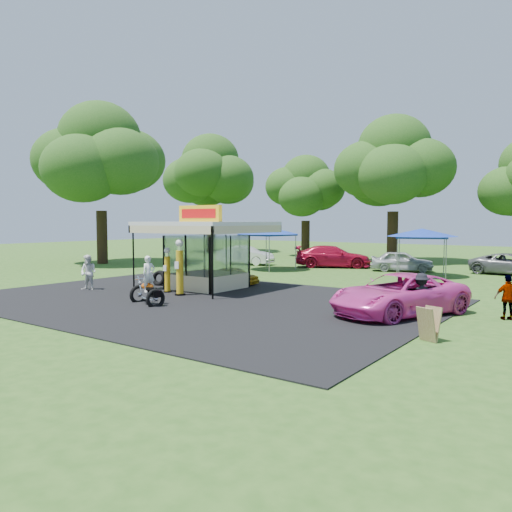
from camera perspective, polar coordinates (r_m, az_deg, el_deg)
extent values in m
plane|color=#2A5119|center=(20.35, -10.68, -5.70)|extent=(120.00, 120.00, 0.00)
cube|color=black|center=(21.76, -6.85, -4.98)|extent=(20.00, 14.00, 0.04)
cube|color=white|center=(25.29, -5.58, -3.69)|extent=(3.00, 3.00, 0.06)
cube|color=white|center=(25.06, -5.64, 3.72)|extent=(5.40, 5.40, 0.18)
cube|color=gold|center=(24.69, -6.41, 4.85)|extent=(2.60, 0.25, 0.80)
cube|color=red|center=(24.59, -6.62, 4.85)|extent=(2.21, 0.02, 0.45)
cylinder|color=black|center=(25.16, -13.83, -0.23)|extent=(0.08, 0.08, 3.20)
cylinder|color=black|center=(21.54, -5.00, -0.82)|extent=(0.08, 0.08, 3.20)
cylinder|color=black|center=(24.12, -10.07, -4.06)|extent=(0.40, 0.40, 0.09)
cylinder|color=gold|center=(24.02, -10.09, -2.01)|extent=(0.27, 0.27, 1.65)
cylinder|color=silver|center=(23.94, -10.12, 0.18)|extent=(0.18, 0.18, 0.18)
sphere|color=white|center=(23.93, -10.13, 0.61)|extent=(0.29, 0.29, 0.29)
cube|color=white|center=(23.88, -10.39, -1.38)|extent=(0.20, 0.02, 0.27)
cylinder|color=black|center=(23.05, -8.67, -4.40)|extent=(0.48, 0.48, 0.11)
cylinder|color=gold|center=(22.92, -8.70, -1.82)|extent=(0.33, 0.33, 1.97)
cylinder|color=silver|center=(22.84, -8.73, 0.91)|extent=(0.22, 0.22, 0.22)
sphere|color=white|center=(22.83, -8.73, 1.46)|extent=(0.35, 0.35, 0.35)
cube|color=white|center=(22.75, -9.06, -1.04)|extent=(0.24, 0.02, 0.33)
torus|color=black|center=(21.52, -13.25, -4.31)|extent=(0.37, 0.84, 0.82)
torus|color=black|center=(20.22, -11.42, -4.82)|extent=(0.37, 0.84, 0.82)
cube|color=silver|center=(20.80, -12.31, -4.15)|extent=(0.59, 0.41, 0.29)
ellipsoid|color=#E35D10|center=(20.76, -12.32, -3.40)|extent=(0.63, 0.35, 0.29)
cube|color=black|center=(20.47, -11.88, -3.66)|extent=(0.59, 0.39, 0.10)
cube|color=black|center=(20.16, -11.39, -4.25)|extent=(0.42, 0.41, 0.27)
cylinder|color=silver|center=(21.34, -13.09, -3.42)|extent=(0.43, 0.17, 0.87)
cylinder|color=silver|center=(21.17, -12.93, -2.54)|extent=(0.20, 0.58, 0.05)
sphere|color=silver|center=(21.34, -13.12, -3.02)|extent=(0.16, 0.16, 0.16)
imported|color=white|center=(20.57, -12.16, -2.03)|extent=(0.48, 0.61, 1.47)
torus|color=black|center=(26.66, -11.05, -2.52)|extent=(0.86, 0.47, 0.85)
torus|color=black|center=(26.88, -11.00, -2.46)|extent=(0.89, 0.57, 0.85)
cube|color=#593819|center=(14.93, 19.01, -7.44)|extent=(0.60, 0.42, 0.98)
cube|color=#593819|center=(15.16, 19.28, -7.28)|extent=(0.60, 0.42, 0.98)
imported|color=gold|center=(26.91, -2.49, -2.24)|extent=(2.82, 1.13, 0.96)
imported|color=#EF41AD|center=(18.80, 16.03, -4.26)|extent=(4.40, 5.97, 1.51)
imported|color=white|center=(25.87, -18.60, -1.82)|extent=(1.01, 0.88, 1.75)
imported|color=black|center=(18.49, 18.34, -4.32)|extent=(1.18, 1.04, 1.59)
imported|color=gray|center=(19.28, 26.87, -4.26)|extent=(0.98, 0.79, 1.56)
imported|color=white|center=(39.12, -1.24, 0.09)|extent=(4.68, 2.42, 1.47)
imported|color=#AE0D2B|center=(37.18, 8.76, -0.06)|extent=(5.95, 4.53, 1.60)
imported|color=#ADAEB2|center=(35.22, 16.33, -0.56)|extent=(4.44, 2.97, 1.40)
imported|color=#5F6062|center=(35.47, 27.17, -0.85)|extent=(5.13, 2.84, 1.36)
cylinder|color=gray|center=(36.88, 0.78, 0.57)|extent=(0.06, 0.06, 2.39)
cylinder|color=gray|center=(35.36, 4.48, 0.41)|extent=(0.06, 0.06, 2.39)
cylinder|color=gray|center=(34.64, -1.87, 0.34)|extent=(0.06, 0.06, 2.39)
cylinder|color=gray|center=(33.01, 1.97, 0.16)|extent=(0.06, 0.06, 2.39)
cube|color=#18349E|center=(34.89, 1.34, 2.43)|extent=(2.99, 2.99, 0.12)
cone|color=#18349E|center=(34.88, 1.34, 2.94)|extent=(4.30, 4.30, 0.50)
cylinder|color=gray|center=(34.15, 16.86, 0.09)|extent=(0.06, 0.06, 2.35)
cylinder|color=gray|center=(33.37, 21.32, -0.10)|extent=(0.06, 0.06, 2.35)
cylinder|color=gray|center=(31.57, 15.25, -0.19)|extent=(0.06, 0.06, 2.35)
cylinder|color=gray|center=(30.73, 20.04, -0.40)|extent=(0.06, 0.06, 2.35)
cube|color=#18349E|center=(32.36, 18.42, 2.04)|extent=(2.94, 2.94, 0.12)
cone|color=#18349E|center=(32.36, 18.43, 2.57)|extent=(4.23, 4.23, 0.49)
cylinder|color=black|center=(55.84, -5.19, 2.82)|extent=(1.02, 1.02, 4.54)
ellipsoid|color=#1D4C15|center=(56.02, -5.23, 8.80)|extent=(10.72, 10.72, 9.19)
cylinder|color=black|center=(48.80, 5.68, 2.01)|extent=(0.82, 0.82, 3.45)
ellipsoid|color=#1D4C15|center=(48.84, 5.71, 7.18)|extent=(8.02, 8.02, 6.87)
cylinder|color=black|center=(43.40, 15.33, 2.15)|extent=(0.90, 0.90, 4.22)
ellipsoid|color=#1D4C15|center=(43.59, 15.46, 9.38)|extent=(10.13, 10.13, 8.68)
cylinder|color=black|center=(41.89, -17.18, 2.07)|extent=(0.85, 0.85, 4.24)
ellipsoid|color=#1D4C15|center=(42.10, -17.35, 9.91)|extent=(10.89, 10.89, 9.33)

